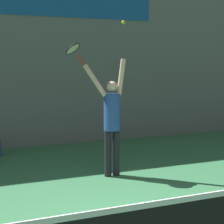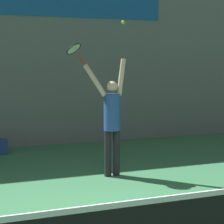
{
  "view_description": "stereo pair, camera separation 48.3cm",
  "coord_description": "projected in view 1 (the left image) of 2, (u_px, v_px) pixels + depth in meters",
  "views": [
    {
      "loc": [
        -2.18,
        -3.91,
        2.08
      ],
      "look_at": [
        0.77,
        2.83,
        1.2
      ],
      "focal_mm": 65.0,
      "sensor_mm": 36.0,
      "label": 1
    },
    {
      "loc": [
        -1.73,
        -4.09,
        2.08
      ],
      "look_at": [
        0.77,
        2.83,
        1.2
      ],
      "focal_mm": 65.0,
      "sensor_mm": 36.0,
      "label": 2
    }
  ],
  "objects": [
    {
      "name": "back_wall",
      "position": [
        29.0,
        46.0,
        9.95
      ],
      "size": [
        18.0,
        0.1,
        5.0
      ],
      "color": "slate",
      "rests_on": "ground_plane"
    },
    {
      "name": "sponsor_banner",
      "position": [
        29.0,
        1.0,
        9.77
      ],
      "size": [
        6.57,
        0.02,
        0.67
      ],
      "color": "#195B9E"
    },
    {
      "name": "tennis_player",
      "position": [
        112.0,
        118.0,
        7.43
      ],
      "size": [
        0.76,
        0.45,
        2.17
      ],
      "color": "black",
      "rests_on": "ground_plane"
    },
    {
      "name": "tennis_racket",
      "position": [
        73.0,
        50.0,
        7.42
      ],
      "size": [
        0.41,
        0.41,
        0.42
      ],
      "color": "red"
    },
    {
      "name": "tennis_ball",
      "position": [
        123.0,
        22.0,
        7.18
      ],
      "size": [
        0.07,
        0.07,
        0.07
      ],
      "color": "#CCDB2D"
    }
  ]
}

